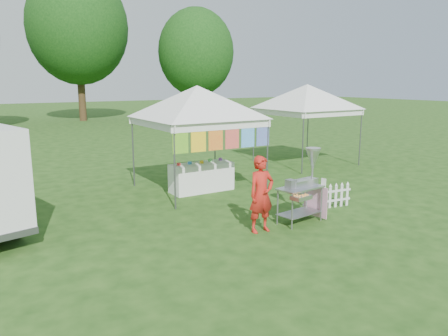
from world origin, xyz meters
TOP-DOWN VIEW (x-y plane):
  - ground at (0.00, 0.00)m, footprint 120.00×120.00m
  - canopy_main at (0.00, 3.49)m, footprint 4.24×4.24m
  - canopy_right at (5.50, 5.00)m, footprint 4.24×4.24m
  - tree_mid at (3.00, 28.00)m, footprint 7.60×7.60m
  - tree_right at (10.00, 22.00)m, footprint 5.60×5.60m
  - donut_cart at (0.66, -0.32)m, footprint 1.19×0.94m
  - vendor at (-0.61, -0.36)m, footprint 0.60×0.40m
  - picket_fence at (1.80, 0.12)m, footprint 1.43×0.21m
  - display_table at (0.01, 3.32)m, footprint 1.80×0.70m

SIDE VIEW (x-z plane):
  - ground at x=0.00m, z-range 0.00..0.00m
  - picket_fence at x=1.80m, z-range 0.01..0.57m
  - display_table at x=0.01m, z-range 0.00..0.81m
  - vendor at x=-0.61m, z-range 0.00..1.62m
  - donut_cart at x=0.66m, z-range 0.15..1.79m
  - canopy_main at x=0.00m, z-range 1.26..4.71m
  - canopy_right at x=5.50m, z-range 1.27..4.72m
  - tree_right at x=10.00m, z-range 0.97..9.39m
  - tree_mid at x=3.00m, z-range 1.38..12.90m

